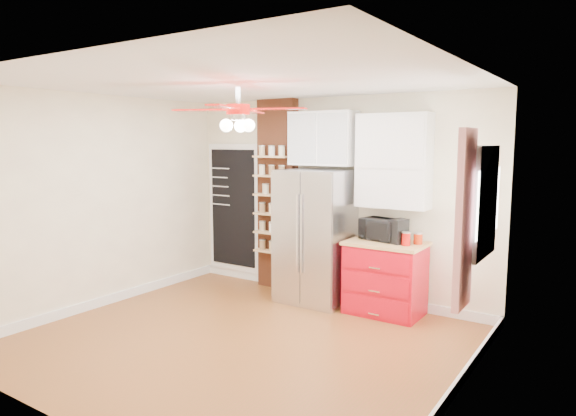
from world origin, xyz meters
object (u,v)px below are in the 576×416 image
Objects in this scene: fridge at (315,236)px; pantry_jar_oats at (266,189)px; ceiling_fan at (238,110)px; toaster_oven at (381,229)px; red_cabinet at (385,278)px; canister_left at (406,239)px; coffee_maker at (399,231)px.

pantry_jar_oats is at bearing 169.35° from fridge.
ceiling_fan is at bearing -88.24° from fridge.
pantry_jar_oats is (-1.79, 0.04, 0.41)m from toaster_oven.
fridge is 1.06m from red_cabinet.
canister_left is (1.25, -0.03, 0.10)m from fridge.
canister_left is 2.23m from pantry_jar_oats.
ceiling_fan reaches higher than toaster_oven.
coffee_maker is 1.99× the size of canister_left.
ceiling_fan is at bearing -61.61° from pantry_jar_oats.
ceiling_fan is 4.74× the size of coffee_maker.
ceiling_fan is 2.39m from toaster_oven.
toaster_oven is at bearing 157.33° from canister_left.
canister_left is 1.14× the size of pantry_jar_oats.
toaster_oven is (-0.11, 0.08, 0.58)m from red_cabinet.
pantry_jar_oats is (-2.18, 0.20, 0.46)m from canister_left.
pantry_jar_oats reaches higher than coffee_maker.
ceiling_fan reaches higher than red_cabinet.
red_cabinet is at bearing -164.11° from coffee_maker.
coffee_maker is at bearing 1.78° from fridge.
toaster_oven is at bearing -178.80° from coffee_maker.
ceiling_fan is 2.47m from canister_left.
coffee_maker is (1.08, 1.67, -1.38)m from ceiling_fan.
ceiling_fan reaches higher than fridge.
toaster_oven is 1.61× the size of coffee_maker.
toaster_oven is at bearing 8.82° from fridge.
fridge is 3.68× the size of toaster_oven.
pantry_jar_oats is at bearing 174.67° from canister_left.
canister_left reaches higher than red_cabinet.
ceiling_fan is 9.43× the size of canister_left.
pantry_jar_oats is at bearing 176.26° from red_cabinet.
red_cabinet is 1.98× the size of toaster_oven.
red_cabinet is 3.18× the size of coffee_maker.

